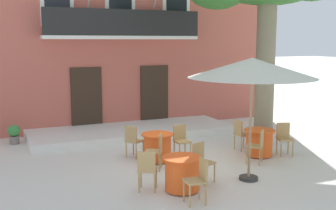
% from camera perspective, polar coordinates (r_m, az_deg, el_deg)
% --- Properties ---
extents(ground_plane, '(120.00, 120.00, 0.00)m').
position_cam_1_polar(ground_plane, '(11.27, 2.99, -7.87)').
color(ground_plane, silver).
extents(building_facade, '(13.00, 5.09, 7.50)m').
position_cam_1_polar(building_facade, '(17.25, -8.54, 10.41)').
color(building_facade, '#BC5B4C').
rests_on(building_facade, ground).
extents(entrance_step_platform, '(6.97, 2.46, 0.25)m').
position_cam_1_polar(entrance_step_platform, '(14.50, -4.87, -3.61)').
color(entrance_step_platform, silver).
rests_on(entrance_step_platform, ground).
extents(cafe_table_near_tree, '(0.86, 0.86, 0.76)m').
position_cam_1_polar(cafe_table_near_tree, '(9.12, 1.94, -9.33)').
color(cafe_table_near_tree, '#EA561E').
rests_on(cafe_table_near_tree, ground).
extents(cafe_chair_near_tree_0, '(0.54, 0.54, 0.91)m').
position_cam_1_polar(cafe_chair_near_tree_0, '(9.06, -2.87, -8.56)').
color(cafe_chair_near_tree_0, tan).
rests_on(cafe_chair_near_tree_0, ground).
extents(cafe_chair_near_tree_1, '(0.44, 0.44, 0.91)m').
position_cam_1_polar(cafe_chair_near_tree_1, '(8.44, 4.18, -9.89)').
color(cafe_chair_near_tree_1, tan).
rests_on(cafe_chair_near_tree_1, ground).
extents(cafe_chair_near_tree_2, '(0.52, 0.52, 0.91)m').
position_cam_1_polar(cafe_chair_near_tree_2, '(9.67, 4.61, -7.45)').
color(cafe_chair_near_tree_2, tan).
rests_on(cafe_chair_near_tree_2, ground).
extents(cafe_table_middle, '(0.86, 0.86, 0.76)m').
position_cam_1_polar(cafe_table_middle, '(11.29, -1.46, -5.76)').
color(cafe_table_middle, '#EA561E').
rests_on(cafe_table_middle, ground).
extents(cafe_chair_middle_0, '(0.56, 0.56, 0.91)m').
position_cam_1_polar(cafe_chair_middle_0, '(11.61, -4.80, -4.69)').
color(cafe_chair_middle_0, tan).
rests_on(cafe_chair_middle_0, ground).
extents(cafe_chair_middle_1, '(0.55, 0.55, 0.91)m').
position_cam_1_polar(cafe_chair_middle_1, '(10.53, -1.60, -6.07)').
color(cafe_chair_middle_1, tan).
rests_on(cafe_chair_middle_1, ground).
extents(cafe_chair_middle_2, '(0.40, 0.40, 0.91)m').
position_cam_1_polar(cafe_chair_middle_2, '(11.63, 1.81, -4.64)').
color(cafe_chair_middle_2, tan).
rests_on(cafe_chair_middle_2, ground).
extents(cafe_table_front, '(0.86, 0.86, 0.76)m').
position_cam_1_polar(cafe_table_front, '(12.05, 12.36, -5.04)').
color(cafe_table_front, '#EA561E').
rests_on(cafe_table_front, ground).
extents(cafe_chair_front_0, '(0.43, 0.43, 0.91)m').
position_cam_1_polar(cafe_chair_front_0, '(12.54, 9.92, -3.78)').
color(cafe_chair_front_0, tan).
rests_on(cafe_chair_front_0, ground).
extents(cafe_chair_front_1, '(0.57, 0.57, 0.91)m').
position_cam_1_polar(cafe_chair_front_1, '(11.28, 12.13, -5.25)').
color(cafe_chair_front_1, tan).
rests_on(cafe_chair_front_1, ground).
extents(cafe_chair_front_2, '(0.50, 0.50, 0.91)m').
position_cam_1_polar(cafe_chair_front_2, '(12.34, 15.59, -4.18)').
color(cafe_chair_front_2, tan).
rests_on(cafe_chair_front_2, ground).
extents(cafe_umbrella, '(2.90, 2.90, 2.85)m').
position_cam_1_polar(cafe_umbrella, '(9.60, 11.39, 4.93)').
color(cafe_umbrella, '#997A56').
rests_on(cafe_umbrella, ground).
extents(ground_planter_left, '(0.39, 0.39, 0.61)m').
position_cam_1_polar(ground_planter_left, '(14.01, -20.29, -3.67)').
color(ground_planter_left, slate).
rests_on(ground_planter_left, ground).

